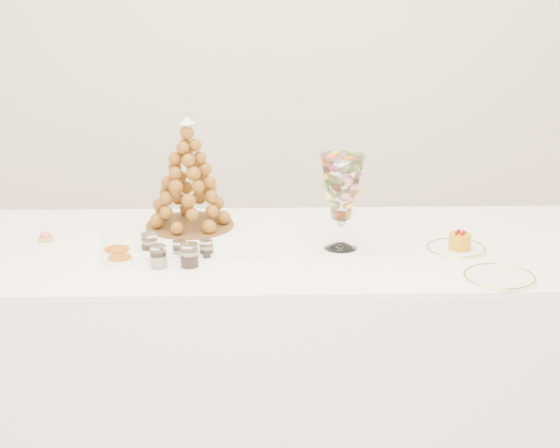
{
  "coord_description": "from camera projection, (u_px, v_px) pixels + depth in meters",
  "views": [
    {
      "loc": [
        0.12,
        -2.65,
        1.93
      ],
      "look_at": [
        0.09,
        0.22,
        0.98
      ],
      "focal_mm": 60.0,
      "sensor_mm": 36.0,
      "label": 1
    }
  ],
  "objects": [
    {
      "name": "verrine_d",
      "position": [
        158.0,
        256.0,
        3.03
      ],
      "size": [
        0.07,
        0.07,
        0.07
      ],
      "primitive_type": "cylinder",
      "rotation": [
        0.0,
        0.0,
        -0.23
      ],
      "color": "white",
      "rests_on": "buffet_table"
    },
    {
      "name": "verrine_e",
      "position": [
        189.0,
        255.0,
        3.03
      ],
      "size": [
        0.07,
        0.07,
        0.08
      ],
      "primitive_type": "cylinder",
      "rotation": [
        0.0,
        0.0,
        0.23
      ],
      "color": "white",
      "rests_on": "buffet_table"
    },
    {
      "name": "verrine_b",
      "position": [
        180.0,
        250.0,
        3.1
      ],
      "size": [
        0.06,
        0.06,
        0.06
      ],
      "primitive_type": "cylinder",
      "rotation": [
        0.0,
        0.0,
        -0.23
      ],
      "color": "white",
      "rests_on": "buffet_table"
    },
    {
      "name": "verrine_c",
      "position": [
        206.0,
        249.0,
        3.11
      ],
      "size": [
        0.05,
        0.05,
        0.06
      ],
      "primitive_type": "cylinder",
      "rotation": [
        0.0,
        0.0,
        0.01
      ],
      "color": "white",
      "rests_on": "buffet_table"
    },
    {
      "name": "macaron_vase",
      "position": [
        342.0,
        188.0,
        3.15
      ],
      "size": [
        0.15,
        0.15,
        0.33
      ],
      "color": "white",
      "rests_on": "buffet_table"
    },
    {
      "name": "cake_plate",
      "position": [
        456.0,
        249.0,
        3.19
      ],
      "size": [
        0.21,
        0.21,
        0.01
      ],
      "primitive_type": "cylinder",
      "color": "white",
      "rests_on": "buffet_table"
    },
    {
      "name": "lace_tray",
      "position": [
        186.0,
        237.0,
        3.29
      ],
      "size": [
        0.63,
        0.51,
        0.02
      ],
      "primitive_type": "cube",
      "rotation": [
        0.0,
        0.0,
        0.17
      ],
      "color": "white",
      "rests_on": "buffet_table"
    },
    {
      "name": "ramekin_back",
      "position": [
        117.0,
        254.0,
        3.12
      ],
      "size": [
        0.09,
        0.09,
        0.03
      ],
      "primitive_type": "cylinder",
      "color": "white",
      "rests_on": "buffet_table"
    },
    {
      "name": "verrine_a",
      "position": [
        149.0,
        244.0,
        3.15
      ],
      "size": [
        0.05,
        0.05,
        0.07
      ],
      "primitive_type": "cylinder",
      "rotation": [
        0.0,
        0.0,
        0.0
      ],
      "color": "white",
      "rests_on": "buffet_table"
    },
    {
      "name": "croquembouche",
      "position": [
        188.0,
        175.0,
        3.32
      ],
      "size": [
        0.34,
        0.34,
        0.4
      ],
      "rotation": [
        0.0,
        0.0,
        -0.34
      ],
      "color": "brown",
      "rests_on": "lace_tray"
    },
    {
      "name": "buffet_table",
      "position": [
        282.0,
        356.0,
        3.37
      ],
      "size": [
        2.25,
        0.97,
        0.84
      ],
      "rotation": [
        0.0,
        0.0,
        0.04
      ],
      "color": "white",
      "rests_on": "ground"
    },
    {
      "name": "pink_tart",
      "position": [
        46.0,
        237.0,
        3.28
      ],
      "size": [
        0.05,
        0.05,
        0.03
      ],
      "color": "tan",
      "rests_on": "buffet_table"
    },
    {
      "name": "mousse_cake",
      "position": [
        460.0,
        241.0,
        3.17
      ],
      "size": [
        0.08,
        0.08,
        0.07
      ],
      "color": "#C78809",
      "rests_on": "cake_plate"
    },
    {
      "name": "ramekin_front",
      "position": [
        120.0,
        262.0,
        3.05
      ],
      "size": [
        0.09,
        0.09,
        0.03
      ],
      "primitive_type": "cylinder",
      "color": "white",
      "rests_on": "buffet_table"
    },
    {
      "name": "spare_plate",
      "position": [
        499.0,
        277.0,
        2.94
      ],
      "size": [
        0.23,
        0.23,
        0.01
      ],
      "primitive_type": "cylinder",
      "color": "white",
      "rests_on": "buffet_table"
    }
  ]
}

